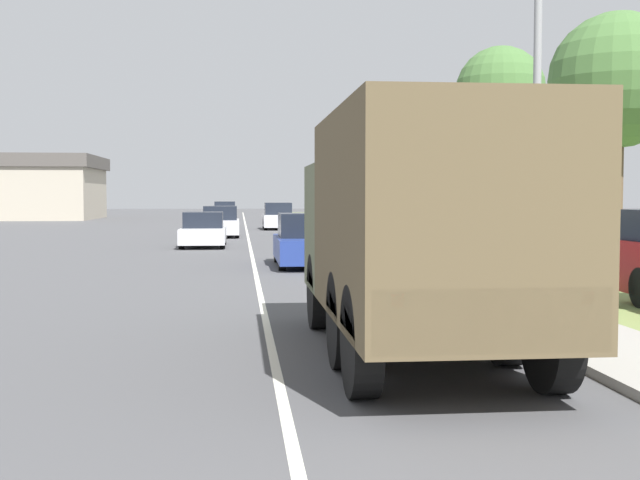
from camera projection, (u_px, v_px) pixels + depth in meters
name	position (u px, v px, depth m)	size (l,w,h in m)	color
ground_plane	(248.00, 236.00, 41.62)	(180.00, 180.00, 0.00)	#4C4C4F
lane_centre_stripe	(248.00, 236.00, 41.62)	(0.12, 120.00, 0.00)	silver
sidewalk_right	(334.00, 235.00, 42.07)	(1.80, 120.00, 0.12)	#9E9B93
grass_strip_right	(416.00, 235.00, 42.51)	(7.00, 120.00, 0.02)	olive
military_truck	(417.00, 225.00, 10.30)	(2.35, 6.63, 3.10)	#545B3D
car_nearest_ahead	(305.00, 242.00, 24.01)	(1.70, 4.39, 1.58)	navy
car_second_ahead	(204.00, 231.00, 33.05)	(1.81, 4.20, 1.44)	silver
car_third_ahead	(221.00, 223.00, 41.35)	(1.92, 4.75, 1.58)	silver
car_fourth_ahead	(278.00, 217.00, 50.43)	(1.88, 4.21, 1.67)	silver
car_farthest_ahead	(225.00, 213.00, 65.09)	(1.87, 4.48, 1.65)	silver
lamp_post	(525.00, 81.00, 13.93)	(1.69, 0.24, 6.62)	gray
tree_mid_right	(617.00, 82.00, 20.15)	(3.41, 3.41, 6.69)	brown
tree_far_right	(500.00, 93.00, 31.81)	(3.54, 3.54, 8.01)	brown
utility_box	(593.00, 288.00, 15.09)	(0.55, 0.45, 0.70)	#3D7042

